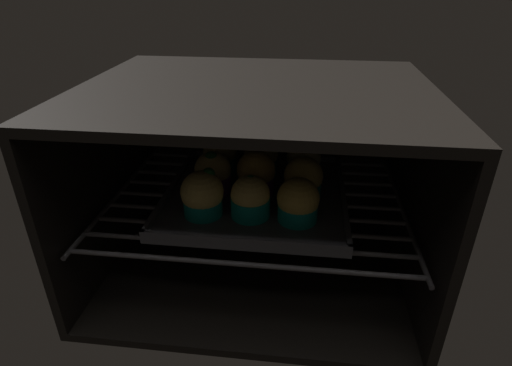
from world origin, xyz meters
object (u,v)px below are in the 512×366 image
object	(u,v)px
muffin_row0_col0	(203,195)
muffin_row0_col2	(298,202)
muffin_row1_col1	(256,174)
muffin_row1_col0	(213,173)
muffin_row2_col1	(259,157)
muffin_row2_col2	(303,161)
baking_tray	(256,195)
muffin_row2_col0	(220,154)
muffin_row0_col1	(248,198)
muffin_row1_col2	(303,179)

from	to	relation	value
muffin_row0_col0	muffin_row0_col2	xyz separation A→B (cm)	(16.06, 0.07, -0.29)
muffin_row1_col1	muffin_row1_col0	bearing A→B (deg)	-178.48
muffin_row0_col2	muffin_row2_col1	world-z (taller)	muffin_row2_col1
muffin_row0_col0	muffin_row2_col1	size ratio (longest dim) A/B	1.03
muffin_row0_col2	muffin_row2_col2	size ratio (longest dim) A/B	0.99
baking_tray	muffin_row2_col0	xyz separation A→B (cm)	(-8.34, 8.18, 4.43)
muffin_row0_col1	muffin_row2_col2	xyz separation A→B (cm)	(8.98, 16.07, 0.07)
muffin_row0_col1	muffin_row2_col0	world-z (taller)	muffin_row2_col0
muffin_row0_col0	muffin_row0_col1	size ratio (longest dim) A/B	1.10
muffin_row0_col0	muffin_row1_col1	bearing A→B (deg)	46.41
baking_tray	muffin_row0_col0	size ratio (longest dim) A/B	3.99
muffin_row0_col0	muffin_row1_col2	size ratio (longest dim) A/B	1.05
muffin_row0_col2	muffin_row1_col1	world-z (taller)	muffin_row1_col1
baking_tray	muffin_row0_col2	xyz separation A→B (cm)	(7.98, -8.33, 3.87)
muffin_row1_col0	muffin_row1_col2	size ratio (longest dim) A/B	1.05
muffin_row1_col2	muffin_row2_col1	world-z (taller)	muffin_row2_col1
muffin_row2_col1	muffin_row2_col2	distance (cm)	8.95
muffin_row0_col1	muffin_row1_col1	size ratio (longest dim) A/B	0.90
muffin_row0_col1	muffin_row1_col2	size ratio (longest dim) A/B	0.95
muffin_row2_col1	baking_tray	bearing A→B (deg)	-87.59
muffin_row1_col2	muffin_row2_col2	world-z (taller)	muffin_row1_col2
muffin_row1_col0	muffin_row1_col2	world-z (taller)	muffin_row1_col0
muffin_row0_col2	muffin_row1_col0	size ratio (longest dim) A/B	0.92
muffin_row0_col2	muffin_row1_col0	world-z (taller)	muffin_row1_col0
muffin_row2_col0	baking_tray	bearing A→B (deg)	-44.44
baking_tray	muffin_row2_col2	world-z (taller)	muffin_row2_col2
muffin_row1_col0	muffin_row2_col0	world-z (taller)	muffin_row2_col0
muffin_row1_col1	muffin_row1_col2	world-z (taller)	muffin_row1_col1
muffin_row2_col1	muffin_row2_col2	world-z (taller)	muffin_row2_col1
muffin_row0_col2	muffin_row1_col1	distance (cm)	11.61
muffin_row0_col1	baking_tray	bearing A→B (deg)	87.17
muffin_row0_col2	muffin_row1_col1	bearing A→B (deg)	133.21
muffin_row1_col0	muffin_row2_col1	size ratio (longest dim) A/B	1.03
muffin_row1_col0	muffin_row2_col2	world-z (taller)	muffin_row1_col0
muffin_row0_col0	muffin_row2_col1	bearing A→B (deg)	65.30
muffin_row0_col1	muffin_row2_col2	world-z (taller)	muffin_row2_col2
muffin_row0_col2	muffin_row1_col1	xyz separation A→B (cm)	(-7.94, 8.45, 0.56)
muffin_row0_col2	muffin_row2_col0	size ratio (longest dim) A/B	0.87
baking_tray	muffin_row0_col1	distance (cm)	8.85
muffin_row0_col1	muffin_row1_col1	bearing A→B (deg)	86.94
muffin_row1_col1	muffin_row1_col2	size ratio (longest dim) A/B	1.06
muffin_row0_col2	muffin_row1_col2	distance (cm)	8.03
muffin_row1_col0	baking_tray	bearing A→B (deg)	0.62
muffin_row2_col2	muffin_row1_col1	bearing A→B (deg)	-136.96
muffin_row1_col1	muffin_row2_col0	size ratio (longest dim) A/B	0.96
muffin_row0_col0	muffin_row2_col2	world-z (taller)	muffin_row0_col0
baking_tray	muffin_row0_col2	world-z (taller)	muffin_row0_col2
baking_tray	muffin_row1_col2	size ratio (longest dim) A/B	4.20
muffin_row1_col1	muffin_row0_col0	bearing A→B (deg)	-133.59
muffin_row1_col2	muffin_row2_col2	xyz separation A→B (cm)	(-0.10, 8.43, -0.15)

